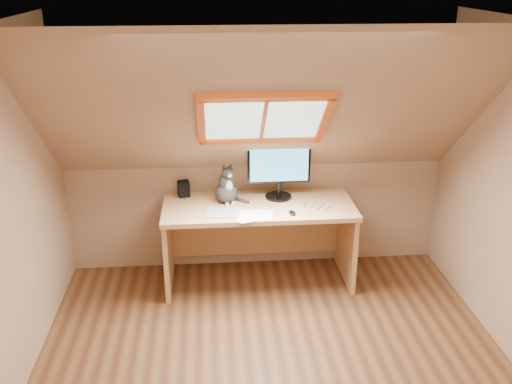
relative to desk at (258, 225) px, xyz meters
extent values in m
plane|color=brown|center=(0.01, -1.45, -0.54)|extent=(3.50, 3.50, 0.00)
cube|color=tan|center=(0.01, 0.30, -0.04)|extent=(3.50, 0.02, 1.00)
cube|color=silver|center=(0.01, -2.23, 1.86)|extent=(3.50, 1.95, 0.02)
cube|color=tan|center=(0.01, -0.48, 1.16)|extent=(3.50, 1.56, 1.41)
cube|color=#B2E0CC|center=(0.01, -0.40, 1.09)|extent=(0.90, 0.53, 0.48)
cube|color=#EC5016|center=(0.01, -0.40, 1.09)|extent=(1.02, 0.64, 0.59)
cube|color=tan|center=(0.00, -0.07, 0.21)|extent=(1.68, 0.74, 0.04)
cube|color=tan|center=(-0.81, -0.07, -0.17)|extent=(0.04, 0.66, 0.73)
cube|color=tan|center=(0.81, -0.07, -0.17)|extent=(0.04, 0.66, 0.73)
cube|color=tan|center=(0.00, 0.27, -0.17)|extent=(1.58, 0.03, 0.51)
cylinder|color=black|center=(0.19, 0.07, 0.24)|extent=(0.24, 0.24, 0.02)
cylinder|color=black|center=(0.19, 0.07, 0.32)|extent=(0.04, 0.04, 0.13)
cube|color=black|center=(0.19, 0.07, 0.56)|extent=(0.56, 0.04, 0.37)
cube|color=blue|center=(0.19, 0.04, 0.56)|extent=(0.52, 0.01, 0.32)
ellipsoid|color=#3A3533|center=(-0.28, 0.02, 0.32)|extent=(0.27, 0.29, 0.17)
ellipsoid|color=#3A3533|center=(-0.28, 0.01, 0.42)|extent=(0.17, 0.17, 0.19)
ellipsoid|color=silver|center=(-0.26, -0.05, 0.40)|extent=(0.07, 0.05, 0.11)
ellipsoid|color=#3A3533|center=(-0.26, -0.03, 0.52)|extent=(0.13, 0.12, 0.10)
sphere|color=silver|center=(-0.25, -0.07, 0.51)|extent=(0.04, 0.04, 0.04)
cone|color=#3A3533|center=(-0.30, -0.02, 0.57)|extent=(0.06, 0.06, 0.06)
cone|color=#3A3533|center=(-0.24, 0.00, 0.57)|extent=(0.06, 0.06, 0.06)
cube|color=black|center=(-0.66, 0.18, 0.30)|extent=(0.12, 0.12, 0.14)
cube|color=#B2B2B7|center=(-0.32, -0.26, 0.24)|extent=(0.31, 0.24, 0.01)
ellipsoid|color=black|center=(0.26, -0.31, 0.25)|extent=(0.06, 0.10, 0.03)
cube|color=white|center=(-0.13, -0.33, 0.23)|extent=(0.33, 0.27, 0.00)
cube|color=white|center=(-0.13, -0.33, 0.23)|extent=(0.32, 0.24, 0.00)
cube|color=white|center=(-0.13, -0.33, 0.23)|extent=(0.35, 0.30, 0.00)
camera|label=1|loc=(-0.41, -4.68, 2.17)|focal=40.00mm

